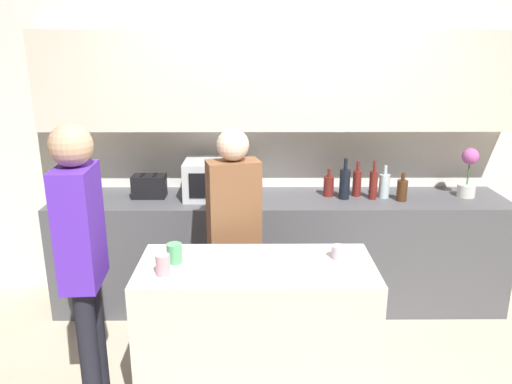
{
  "coord_description": "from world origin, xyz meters",
  "views": [
    {
      "loc": [
        -0.22,
        -2.4,
        2.12
      ],
      "look_at": [
        -0.2,
        0.42,
        1.26
      ],
      "focal_mm": 35.0,
      "sensor_mm": 36.0,
      "label": 1
    }
  ],
  "objects": [
    {
      "name": "back_wall",
      "position": [
        0.0,
        1.66,
        1.54
      ],
      "size": [
        6.4,
        0.4,
        2.7
      ],
      "color": "silver",
      "rests_on": "ground_plane"
    },
    {
      "name": "microwave",
      "position": [
        -0.49,
        1.42,
        1.07
      ],
      "size": [
        0.52,
        0.39,
        0.3
      ],
      "color": "#B7BABC",
      "rests_on": "back_counter"
    },
    {
      "name": "bottle_5",
      "position": [
        0.95,
        1.31,
        1.01
      ],
      "size": [
        0.08,
        0.08,
        0.23
      ],
      "color": "#472814",
      "rests_on": "back_counter"
    },
    {
      "name": "person_left",
      "position": [
        -0.34,
        0.72,
        0.94
      ],
      "size": [
        0.38,
        0.27,
        1.59
      ],
      "rotation": [
        0.0,
        0.0,
        -2.88
      ],
      "color": "black",
      "rests_on": "ground_plane"
    },
    {
      "name": "bottle_3",
      "position": [
        0.73,
        1.36,
        1.04
      ],
      "size": [
        0.06,
        0.06,
        0.31
      ],
      "color": "maroon",
      "rests_on": "back_counter"
    },
    {
      "name": "toaster",
      "position": [
        -1.04,
        1.42,
        1.01
      ],
      "size": [
        0.26,
        0.16,
        0.18
      ],
      "color": "black",
      "rests_on": "back_counter"
    },
    {
      "name": "person_center",
      "position": [
        -1.15,
        0.11,
        1.03
      ],
      "size": [
        0.23,
        0.35,
        1.72
      ],
      "rotation": [
        0.0,
        0.0,
        -1.51
      ],
      "color": "black",
      "rests_on": "ground_plane"
    },
    {
      "name": "bottle_4",
      "position": [
        0.83,
        1.4,
        1.02
      ],
      "size": [
        0.08,
        0.08,
        0.26
      ],
      "color": "silver",
      "rests_on": "back_counter"
    },
    {
      "name": "bottle_2",
      "position": [
        0.62,
        1.44,
        1.03
      ],
      "size": [
        0.07,
        0.07,
        0.29
      ],
      "color": "maroon",
      "rests_on": "back_counter"
    },
    {
      "name": "bottle_1",
      "position": [
        0.51,
        1.37,
        1.04
      ],
      "size": [
        0.08,
        0.08,
        0.33
      ],
      "color": "black",
      "rests_on": "back_counter"
    },
    {
      "name": "cup_0",
      "position": [
        0.27,
        0.25,
        0.95
      ],
      "size": [
        0.08,
        0.08,
        0.08
      ],
      "color": "#BEAABE",
      "rests_on": "kitchen_island"
    },
    {
      "name": "cup_1",
      "position": [
        -0.66,
        0.2,
        0.97
      ],
      "size": [
        0.09,
        0.09,
        0.11
      ],
      "color": "#53A76B",
      "rests_on": "kitchen_island"
    },
    {
      "name": "bottle_0",
      "position": [
        0.39,
        1.44,
        1.0
      ],
      "size": [
        0.08,
        0.08,
        0.22
      ],
      "color": "maroon",
      "rests_on": "back_counter"
    },
    {
      "name": "potted_plant",
      "position": [
        1.5,
        1.42,
        1.12
      ],
      "size": [
        0.14,
        0.14,
        0.39
      ],
      "color": "silver",
      "rests_on": "back_counter"
    },
    {
      "name": "back_counter",
      "position": [
        0.0,
        1.39,
        0.46
      ],
      "size": [
        3.6,
        0.62,
        0.92
      ],
      "color": "#4C4C51",
      "rests_on": "ground_plane"
    },
    {
      "name": "kitchen_island",
      "position": [
        -0.2,
        0.17,
        0.46
      ],
      "size": [
        1.34,
        0.59,
        0.91
      ],
      "color": "beige",
      "rests_on": "ground_plane"
    },
    {
      "name": "cup_2",
      "position": [
        -0.7,
        0.04,
        0.97
      ],
      "size": [
        0.08,
        0.08,
        0.11
      ],
      "color": "#D0979E",
      "rests_on": "kitchen_island"
    }
  ]
}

